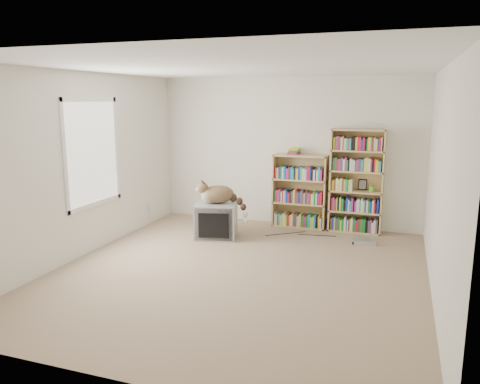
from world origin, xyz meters
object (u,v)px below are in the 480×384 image
(cat, at_px, (222,197))
(bookcase_tall, at_px, (356,183))
(crt_tv, at_px, (216,220))
(bookcase_short, at_px, (300,194))
(dvd_player, at_px, (364,242))

(cat, height_order, bookcase_tall, bookcase_tall)
(cat, bearing_deg, bookcase_tall, -6.38)
(cat, distance_m, bookcase_tall, 2.19)
(crt_tv, height_order, bookcase_tall, bookcase_tall)
(bookcase_short, bearing_deg, cat, -134.48)
(crt_tv, relative_size, bookcase_tall, 0.45)
(cat, relative_size, bookcase_tall, 0.51)
(bookcase_tall, bearing_deg, cat, -152.05)
(bookcase_tall, bearing_deg, dvd_player, -72.60)
(bookcase_tall, distance_m, dvd_player, 1.03)
(bookcase_tall, bearing_deg, crt_tv, -152.86)
(crt_tv, distance_m, cat, 0.39)
(crt_tv, xyz_separation_m, cat, (0.09, 0.01, 0.38))
(crt_tv, height_order, dvd_player, crt_tv)
(crt_tv, bearing_deg, bookcase_short, 28.99)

